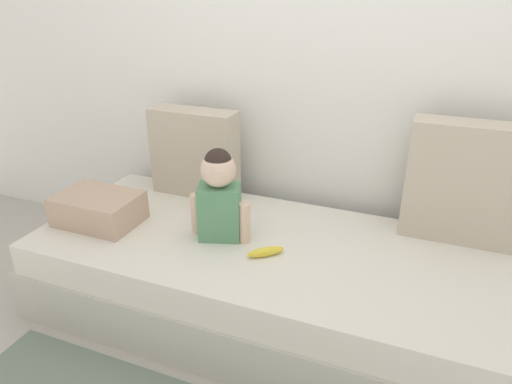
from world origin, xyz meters
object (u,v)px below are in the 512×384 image
Objects in this scene: banana at (266,252)px; folded_blanket at (99,209)px; throw_pillow_right at (464,183)px; throw_pillow_left at (195,153)px; couch at (289,286)px; toddler at (219,194)px.

folded_blanket is at bearing -179.09° from banana.
throw_pillow_right is 3.27× the size of banana.
throw_pillow_left is 2.85× the size of banana.
throw_pillow_left is at bearing 151.15° from couch.
toddler reaches higher than folded_blanket.
toddler reaches higher than banana.
throw_pillow_right reaches higher than throw_pillow_left.
throw_pillow_left is at bearing 141.31° from banana.
banana is (0.60, -0.48, -0.22)m from throw_pillow_left.
folded_blanket is at bearing -172.96° from couch.
couch is 6.24× the size of folded_blanket.
toddler is at bearing 162.86° from banana.
couch is 0.92m from throw_pillow_right.
throw_pillow_left reaches higher than toddler.
banana is (-0.08, -0.11, 0.23)m from couch.
throw_pillow_right is 0.94m from banana.
banana is at bearing -128.07° from couch.
throw_pillow_right is at bearing 0.00° from throw_pillow_left.
couch is at bearing 4.28° from toddler.
toddler is (-1.03, -0.40, -0.06)m from throw_pillow_right.
throw_pillow_left is 1.37m from throw_pillow_right.
folded_blanket is at bearing -163.26° from throw_pillow_right.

